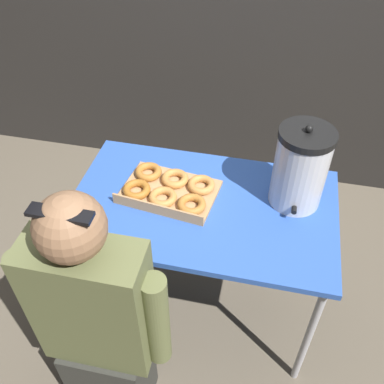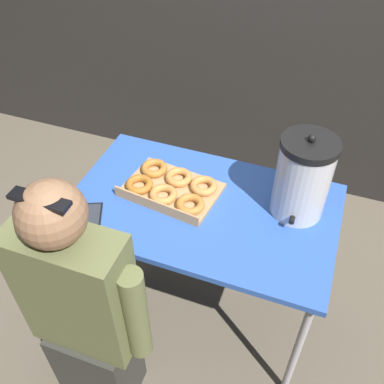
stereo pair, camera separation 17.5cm
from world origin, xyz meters
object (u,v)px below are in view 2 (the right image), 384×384
(donut_box, at_px, (171,187))
(person_seated, at_px, (84,314))
(cell_phone, at_px, (92,215))
(coffee_urn, at_px, (303,178))

(donut_box, distance_m, person_seated, 0.62)
(cell_phone, bearing_deg, donut_box, 20.89)
(donut_box, xyz_separation_m, coffee_urn, (0.52, 0.08, 0.15))
(cell_phone, height_order, person_seated, person_seated)
(coffee_urn, distance_m, person_seated, 0.97)
(cell_phone, relative_size, person_seated, 0.12)
(coffee_urn, bearing_deg, person_seated, -134.05)
(donut_box, bearing_deg, cell_phone, -127.65)
(coffee_urn, relative_size, person_seated, 0.31)
(donut_box, relative_size, person_seated, 0.35)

